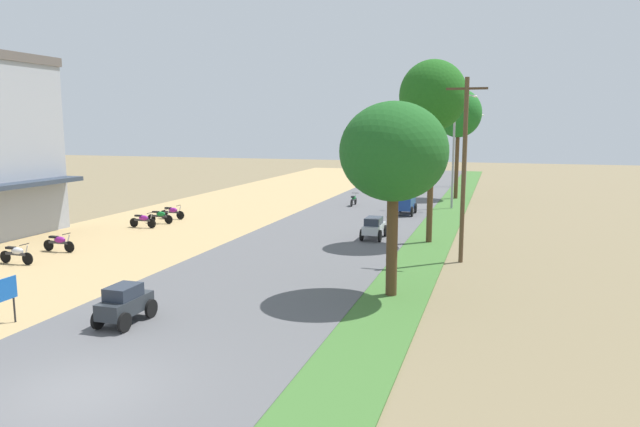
{
  "coord_description": "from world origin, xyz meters",
  "views": [
    {
      "loc": [
        9.13,
        -10.58,
        6.25
      ],
      "look_at": [
        0.5,
        17.31,
        1.78
      ],
      "focal_mm": 32.68,
      "sensor_mm": 36.0,
      "label": 1
    }
  ],
  "objects": [
    {
      "name": "ground_plane",
      "position": [
        0.0,
        0.0,
        0.0
      ],
      "size": [
        180.0,
        180.0,
        0.0
      ],
      "primitive_type": "plane",
      "color": "#7A6B4C"
    },
    {
      "name": "road_strip",
      "position": [
        0.0,
        0.0,
        0.04
      ],
      "size": [
        9.0,
        140.0,
        0.08
      ],
      "primitive_type": "cube",
      "color": "#565659",
      "rests_on": "ground"
    },
    {
      "name": "parked_motorbike_second",
      "position": [
        -11.4,
        9.74,
        0.55
      ],
      "size": [
        1.8,
        0.54,
        0.94
      ],
      "color": "black",
      "rests_on": "dirt_shoulder"
    },
    {
      "name": "parked_motorbike_third",
      "position": [
        -11.41,
        12.4,
        0.55
      ],
      "size": [
        1.8,
        0.54,
        0.94
      ],
      "color": "black",
      "rests_on": "dirt_shoulder"
    },
    {
      "name": "parked_motorbike_fourth",
      "position": [
        -11.42,
        19.48,
        0.55
      ],
      "size": [
        1.8,
        0.54,
        0.94
      ],
      "color": "black",
      "rests_on": "dirt_shoulder"
    },
    {
      "name": "parked_motorbike_fifth",
      "position": [
        -11.27,
        21.14,
        0.55
      ],
      "size": [
        1.8,
        0.54,
        0.94
      ],
      "color": "black",
      "rests_on": "dirt_shoulder"
    },
    {
      "name": "parked_motorbike_sixth",
      "position": [
        -11.47,
        22.9,
        0.55
      ],
      "size": [
        1.8,
        0.54,
        0.94
      ],
      "color": "black",
      "rests_on": "dirt_shoulder"
    },
    {
      "name": "street_signboard",
      "position": [
        -5.32,
        2.96,
        1.11
      ],
      "size": [
        0.06,
        1.3,
        1.5
      ],
      "color": "#262628",
      "rests_on": "dirt_shoulder"
    },
    {
      "name": "median_tree_nearest",
      "position": [
        5.51,
        9.97,
        5.27
      ],
      "size": [
        3.87,
        3.87,
        7.02
      ],
      "color": "#4C351E",
      "rests_on": "median_strip"
    },
    {
      "name": "median_tree_second",
      "position": [
        5.68,
        20.24,
        7.67
      ],
      "size": [
        3.46,
        3.46,
        9.5
      ],
      "color": "#4C351E",
      "rests_on": "median_strip"
    },
    {
      "name": "median_tree_third",
      "position": [
        5.64,
        39.66,
        7.15
      ],
      "size": [
        3.81,
        3.81,
        9.14
      ],
      "color": "#4C351E",
      "rests_on": "median_strip"
    },
    {
      "name": "streetlamp_near",
      "position": [
        5.8,
        33.56,
        4.88
      ],
      "size": [
        3.16,
        0.2,
        8.42
      ],
      "color": "gray",
      "rests_on": "median_strip"
    },
    {
      "name": "streetlamp_mid",
      "position": [
        5.8,
        50.61,
        4.33
      ],
      "size": [
        3.16,
        0.2,
        7.36
      ],
      "color": "gray",
      "rests_on": "median_strip"
    },
    {
      "name": "utility_pole_near",
      "position": [
        7.59,
        16.24,
        4.35
      ],
      "size": [
        1.8,
        0.2,
        8.32
      ],
      "color": "brown",
      "rests_on": "ground"
    },
    {
      "name": "car_hatchback_charcoal",
      "position": [
        -1.89,
        4.36,
        0.75
      ],
      "size": [
        1.04,
        2.0,
        1.23
      ],
      "color": "#282D33",
      "rests_on": "road_strip"
    },
    {
      "name": "car_sedan_silver",
      "position": [
        2.7,
        20.13,
        0.74
      ],
      "size": [
        1.1,
        2.26,
        1.19
      ],
      "color": "#B7BCC1",
      "rests_on": "road_strip"
    },
    {
      "name": "car_van_blue",
      "position": [
        3.04,
        29.35,
        1.02
      ],
      "size": [
        1.19,
        2.41,
        1.67
      ],
      "color": "navy",
      "rests_on": "road_strip"
    },
    {
      "name": "motorbike_ahead_second",
      "position": [
        -1.52,
        32.61,
        0.57
      ],
      "size": [
        0.54,
        1.8,
        0.94
      ],
      "color": "black",
      "rests_on": "road_strip"
    }
  ]
}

